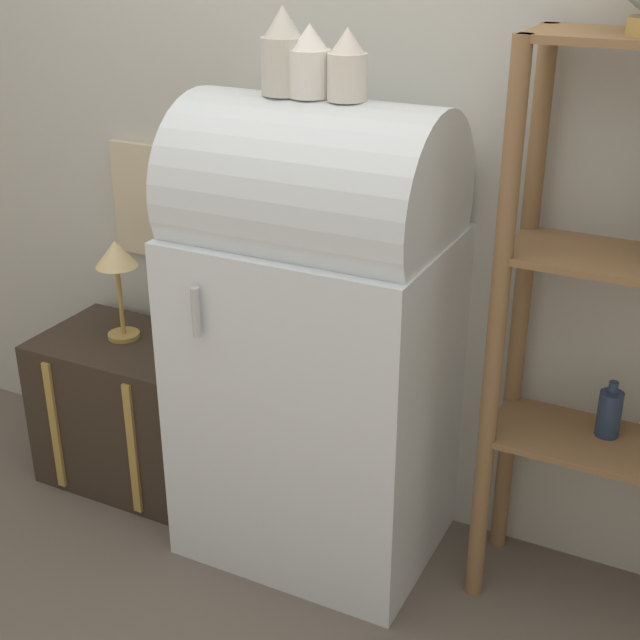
{
  "coord_description": "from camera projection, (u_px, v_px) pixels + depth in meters",
  "views": [
    {
      "loc": [
        1.09,
        -1.86,
        1.87
      ],
      "look_at": [
        0.02,
        0.27,
        0.79
      ],
      "focal_mm": 50.0,
      "sensor_mm": 36.0,
      "label": 1
    }
  ],
  "objects": [
    {
      "name": "ground_plane",
      "position": [
        276.0,
        585.0,
        2.73
      ],
      "size": [
        12.0,
        12.0,
        0.0
      ],
      "primitive_type": "plane",
      "color": "#60564C"
    },
    {
      "name": "wall_back",
      "position": [
        361.0,
        109.0,
        2.64
      ],
      "size": [
        7.0,
        0.09,
        2.7
      ],
      "color": "#B7B7AD",
      "rests_on": "ground_plane"
    },
    {
      "name": "refrigerator",
      "position": [
        315.0,
        336.0,
        2.65
      ],
      "size": [
        0.76,
        0.6,
        1.44
      ],
      "color": "silver",
      "rests_on": "ground_plane"
    },
    {
      "name": "suitcase_trunk",
      "position": [
        132.0,
        409.0,
        3.17
      ],
      "size": [
        0.61,
        0.43,
        0.54
      ],
      "color": "#33281E",
      "rests_on": "ground_plane"
    },
    {
      "name": "shelf_unit",
      "position": [
        636.0,
        312.0,
        2.29
      ],
      "size": [
        0.67,
        0.31,
        1.63
      ],
      "color": "olive",
      "rests_on": "ground_plane"
    },
    {
      "name": "vase_left",
      "position": [
        283.0,
        54.0,
        2.34
      ],
      "size": [
        0.12,
        0.12,
        0.23
      ],
      "color": "beige",
      "rests_on": "refrigerator"
    },
    {
      "name": "vase_center",
      "position": [
        310.0,
        63.0,
        2.32
      ],
      "size": [
        0.11,
        0.11,
        0.19
      ],
      "color": "white",
      "rests_on": "refrigerator"
    },
    {
      "name": "vase_right",
      "position": [
        347.0,
        67.0,
        2.28
      ],
      "size": [
        0.1,
        0.1,
        0.18
      ],
      "color": "silver",
      "rests_on": "refrigerator"
    },
    {
      "name": "desk_lamp",
      "position": [
        117.0,
        263.0,
        2.97
      ],
      "size": [
        0.14,
        0.14,
        0.35
      ],
      "color": "#AD8942",
      "rests_on": "suitcase_trunk"
    }
  ]
}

